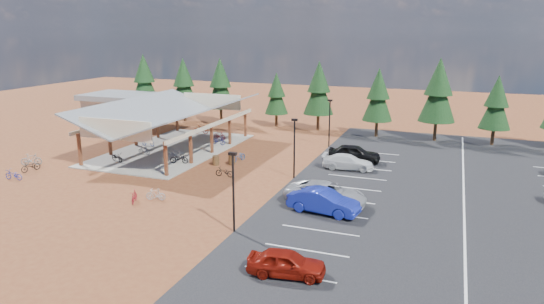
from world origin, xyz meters
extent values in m
plane|color=brown|center=(0.00, 0.00, 0.00)|extent=(140.00, 140.00, 0.00)
cube|color=black|center=(18.50, 3.00, 0.02)|extent=(27.00, 44.00, 0.04)
cube|color=gray|center=(-10.00, 7.00, 0.05)|extent=(10.60, 18.60, 0.10)
cube|color=#4F2D16|center=(-14.60, -1.40, 1.60)|extent=(0.25, 0.25, 3.00)
cube|color=#4F2D16|center=(-14.60, 2.80, 1.60)|extent=(0.25, 0.25, 3.00)
cube|color=#4F2D16|center=(-14.60, 7.00, 1.60)|extent=(0.25, 0.25, 3.00)
cube|color=#4F2D16|center=(-14.60, 11.20, 1.60)|extent=(0.25, 0.25, 3.00)
cube|color=#4F2D16|center=(-14.60, 15.40, 1.60)|extent=(0.25, 0.25, 3.00)
cube|color=#4F2D16|center=(-5.40, -1.40, 1.60)|extent=(0.25, 0.25, 3.00)
cube|color=#4F2D16|center=(-5.40, 2.80, 1.60)|extent=(0.25, 0.25, 3.00)
cube|color=#4F2D16|center=(-5.40, 7.00, 1.60)|extent=(0.25, 0.25, 3.00)
cube|color=#4F2D16|center=(-5.40, 11.20, 1.60)|extent=(0.25, 0.25, 3.00)
cube|color=#4F2D16|center=(-5.40, 15.40, 1.60)|extent=(0.25, 0.25, 3.00)
cube|color=beige|center=(-15.00, 7.00, 3.10)|extent=(0.22, 18.00, 0.35)
cube|color=beige|center=(-5.00, 7.00, 3.10)|extent=(0.22, 18.00, 0.35)
cube|color=slate|center=(-12.90, 7.00, 4.00)|extent=(5.85, 19.40, 2.13)
cube|color=slate|center=(-7.10, 7.00, 4.00)|extent=(5.85, 19.40, 2.13)
cube|color=beige|center=(-10.00, -2.00, 3.90)|extent=(7.50, 0.15, 1.80)
cube|color=beige|center=(-10.00, 16.00, 3.90)|extent=(7.50, 0.15, 1.80)
cube|color=#ADA593|center=(-24.00, 18.00, 1.60)|extent=(10.00, 6.00, 3.20)
cube|color=slate|center=(-24.00, 18.00, 3.55)|extent=(11.00, 7.00, 0.70)
cylinder|color=black|center=(5.00, -10.00, 2.50)|extent=(0.14, 0.14, 5.00)
cube|color=black|center=(5.00, -10.00, 5.05)|extent=(0.50, 0.25, 0.18)
cylinder|color=black|center=(5.00, 2.00, 2.50)|extent=(0.14, 0.14, 5.00)
cube|color=black|center=(5.00, 2.00, 5.05)|extent=(0.50, 0.25, 0.18)
cylinder|color=black|center=(5.00, 14.00, 2.50)|extent=(0.14, 0.14, 5.00)
cube|color=black|center=(5.00, 14.00, 5.05)|extent=(0.50, 0.25, 0.18)
cylinder|color=#4D341B|center=(-3.10, 3.33, 0.45)|extent=(0.60, 0.60, 0.90)
cylinder|color=#4D341B|center=(-1.80, 4.07, 0.45)|extent=(0.60, 0.60, 0.90)
cylinder|color=#382314|center=(-24.28, 22.84, 1.09)|extent=(0.36, 0.36, 2.18)
cone|color=black|center=(-24.28, 22.84, 4.80)|extent=(3.84, 3.84, 5.24)
cone|color=black|center=(-24.28, 22.84, 6.98)|extent=(2.97, 2.97, 3.93)
cylinder|color=#382314|center=(-17.30, 21.87, 1.05)|extent=(0.36, 0.36, 2.10)
cone|color=black|center=(-17.30, 21.87, 4.62)|extent=(3.70, 3.70, 5.04)
cone|color=black|center=(-17.30, 21.87, 6.72)|extent=(2.86, 2.86, 3.78)
cylinder|color=#382314|center=(-11.95, 22.25, 1.06)|extent=(0.36, 0.36, 2.12)
cone|color=black|center=(-11.95, 22.25, 4.66)|extent=(3.73, 3.73, 5.08)
cone|color=black|center=(-11.95, 22.25, 6.78)|extent=(2.88, 2.88, 3.81)
cylinder|color=#382314|center=(-4.20, 22.70, 0.85)|extent=(0.36, 0.36, 1.70)
cone|color=black|center=(-4.20, 22.70, 3.74)|extent=(2.99, 2.99, 4.08)
cone|color=black|center=(-4.20, 22.70, 5.44)|extent=(2.31, 2.31, 3.06)
cylinder|color=#382314|center=(1.53, 22.18, 1.05)|extent=(0.36, 0.36, 2.10)
cone|color=black|center=(1.53, 22.18, 4.62)|extent=(3.69, 3.69, 5.04)
cone|color=black|center=(1.53, 22.18, 6.72)|extent=(2.85, 2.85, 3.78)
cylinder|color=#382314|center=(8.94, 21.02, 0.98)|extent=(0.36, 0.36, 1.96)
cone|color=black|center=(8.94, 21.02, 4.31)|extent=(3.45, 3.45, 4.70)
cone|color=black|center=(8.94, 21.02, 6.27)|extent=(2.66, 2.66, 3.53)
cylinder|color=#382314|center=(15.48, 21.12, 1.14)|extent=(0.36, 0.36, 2.28)
cone|color=black|center=(15.48, 21.12, 5.01)|extent=(4.01, 4.01, 5.46)
cone|color=black|center=(15.48, 21.12, 7.29)|extent=(3.10, 3.10, 4.10)
cylinder|color=#382314|center=(21.47, 21.15, 0.93)|extent=(0.36, 0.36, 1.86)
cone|color=black|center=(21.47, 21.15, 4.09)|extent=(3.27, 3.27, 4.46)
cone|color=black|center=(21.47, 21.15, 5.95)|extent=(2.53, 2.53, 3.34)
imported|color=black|center=(-12.29, 0.84, 0.54)|extent=(1.75, 1.09, 0.87)
imported|color=gray|center=(-11.49, 4.01, 0.54)|extent=(1.51, 0.60, 0.88)
imported|color=navy|center=(-13.25, 7.27, 0.51)|extent=(1.60, 0.62, 0.83)
imported|color=maroon|center=(-10.87, 14.68, 0.65)|extent=(1.90, 0.87, 1.10)
imported|color=black|center=(-6.43, 2.37, 0.56)|extent=(1.83, 1.04, 0.91)
imported|color=gray|center=(-7.65, 3.84, 0.58)|extent=(1.66, 0.83, 0.96)
imported|color=navy|center=(-6.45, 10.45, 0.55)|extent=(1.78, 0.79, 0.91)
imported|color=maroon|center=(-7.38, 12.62, 0.62)|extent=(1.80, 0.94, 1.04)
imported|color=black|center=(-17.60, -4.29, 0.47)|extent=(0.98, 1.89, 0.95)
imported|color=gray|center=(-19.12, -2.78, 0.56)|extent=(1.85, 1.42, 1.11)
imported|color=navy|center=(-16.90, -6.76, 0.44)|extent=(1.73, 0.72, 0.89)
imported|color=maroon|center=(-4.05, -7.79, 0.46)|extent=(1.02, 1.58, 0.92)
imported|color=#9A9BA2|center=(-2.89, -6.78, 0.45)|extent=(1.54, 0.76, 0.89)
imported|color=navy|center=(-1.62, 5.24, 0.50)|extent=(1.11, 2.02, 1.00)
imported|color=black|center=(-0.73, 0.31, 0.43)|extent=(1.65, 0.60, 0.86)
imported|color=maroon|center=(9.88, -14.12, 0.73)|extent=(4.23, 2.19, 1.37)
imported|color=#1725A0|center=(9.41, -4.94, 0.85)|extent=(5.14, 2.40, 1.63)
imported|color=#9899A0|center=(9.17, -3.38, 0.86)|extent=(6.07, 3.16, 1.63)
imported|color=white|center=(8.72, 6.25, 0.70)|extent=(4.72, 2.27, 1.33)
imported|color=black|center=(8.76, 8.86, 0.87)|extent=(5.05, 2.42, 1.67)
camera|label=1|loc=(17.15, -35.49, 12.31)|focal=32.00mm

